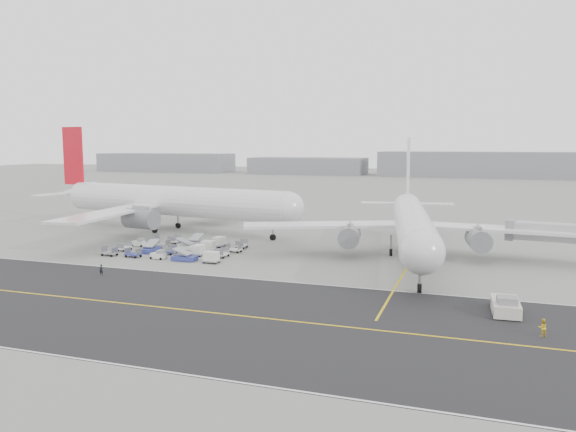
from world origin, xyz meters
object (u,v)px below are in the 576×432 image
(airliner_b, at_px, (412,223))
(ground_crew_b, at_px, (543,327))
(pushback_tug, at_px, (506,306))
(jet_bridge, at_px, (564,235))
(ground_crew_a, at_px, (101,270))
(airliner_a, at_px, (168,201))

(airliner_b, distance_m, ground_crew_b, 39.04)
(pushback_tug, distance_m, jet_bridge, 32.16)
(pushback_tug, bearing_deg, jet_bridge, 70.09)
(airliner_b, distance_m, pushback_tug, 31.82)
(ground_crew_a, xyz_separation_m, ground_crew_b, (56.63, -7.57, 0.08))
(pushback_tug, height_order, ground_crew_a, pushback_tug)
(airliner_a, bearing_deg, ground_crew_b, -114.82)
(airliner_a, distance_m, airliner_b, 54.04)
(airliner_b, relative_size, ground_crew_b, 32.29)
(airliner_a, height_order, ground_crew_a, airliner_a)
(airliner_b, height_order, jet_bridge, airliner_b)
(airliner_a, height_order, ground_crew_b, airliner_a)
(pushback_tug, height_order, ground_crew_b, pushback_tug)
(pushback_tug, xyz_separation_m, ground_crew_b, (3.09, -6.59, -0.03))
(ground_crew_a, distance_m, ground_crew_b, 57.13)
(airliner_a, distance_m, pushback_tug, 77.59)
(pushback_tug, bearing_deg, airliner_b, 112.49)
(airliner_a, distance_m, ground_crew_a, 41.66)
(airliner_b, xyz_separation_m, pushback_tug, (13.34, -28.49, -4.78))
(jet_bridge, height_order, ground_crew_a, jet_bridge)
(airliner_b, xyz_separation_m, jet_bridge, (22.85, 2.03, -1.19))
(airliner_b, height_order, pushback_tug, airliner_b)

